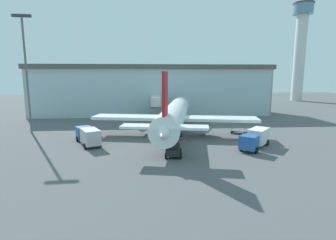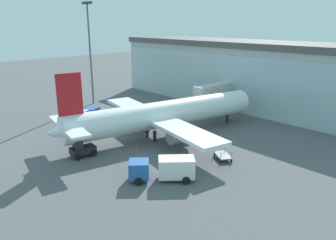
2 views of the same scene
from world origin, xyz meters
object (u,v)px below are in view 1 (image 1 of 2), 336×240
airplane (175,115)px  catering_truck (88,135)px  control_tower (300,45)px  safety_cone_nose (185,141)px  pushback_tug (173,149)px  safety_cone_wingtip (102,137)px  baggage_cart (239,131)px  jet_bridge (156,101)px  fuel_truck (256,138)px  apron_light_mast (26,66)px

airplane → catering_truck: size_ratio=4.63×
control_tower → safety_cone_nose: size_ratio=72.67×
pushback_tug → safety_cone_nose: size_ratio=6.28×
catering_truck → safety_cone_nose: bearing=-116.0°
catering_truck → safety_cone_wingtip: 4.05m
baggage_cart → safety_cone_wingtip: 24.52m
baggage_cart → safety_cone_nose: baggage_cart is taller
baggage_cart → pushback_tug: bearing=74.9°
baggage_cart → safety_cone_nose: 12.24m
safety_cone_nose → safety_cone_wingtip: size_ratio=1.00×
jet_bridge → pushback_tug: size_ratio=4.13×
baggage_cart → pushback_tug: pushback_tug is taller
fuel_truck → baggage_cart: (1.36, 9.49, -0.97)m
fuel_truck → pushback_tug: size_ratio=1.97×
fuel_truck → control_tower: bearing=-173.1°
airplane → fuel_truck: bearing=-120.3°
apron_light_mast → pushback_tug: bearing=-36.5°
safety_cone_wingtip → jet_bridge: bearing=62.1°
apron_light_mast → safety_cone_nose: size_ratio=38.41×
catering_truck → baggage_cart: 26.56m
airplane → fuel_truck: 14.82m
catering_truck → pushback_tug: catering_truck is taller
control_tower → apron_light_mast: (-88.46, -53.80, -10.97)m
airplane → safety_cone_wingtip: airplane is taller
pushback_tug → control_tower: bearing=-32.2°
apron_light_mast → airplane: 28.19m
apron_light_mast → pushback_tug: apron_light_mast is taller
control_tower → apron_light_mast: size_ratio=1.89×
pushback_tug → safety_cone_wingtip: size_ratio=6.28×
control_tower → safety_cone_nose: (-61.34, -64.74, -23.04)m
jet_bridge → apron_light_mast: bearing=123.4°
apron_light_mast → pushback_tug: (24.17, -17.91, -11.38)m
safety_cone_nose → airplane: bearing=97.7°
control_tower → pushback_tug: 98.86m
control_tower → safety_cone_nose: control_tower is taller
jet_bridge → safety_cone_nose: (2.68, -24.55, -4.21)m
control_tower → baggage_cart: bearing=-130.2°
apron_light_mast → pushback_tug: 32.16m
control_tower → fuel_truck: bearing=-126.8°
baggage_cart → pushback_tug: (-14.04, -12.17, 0.47)m
catering_truck → safety_cone_nose: size_ratio=13.78×
pushback_tug → safety_cone_wingtip: bearing=52.7°
control_tower → apron_light_mast: bearing=-148.7°
control_tower → safety_cone_wingtip: (-74.76, -60.50, -23.04)m
baggage_cart → pushback_tug: size_ratio=0.93×
jet_bridge → fuel_truck: bearing=-152.5°
jet_bridge → fuel_truck: size_ratio=2.10×
safety_cone_nose → safety_cone_wingtip: same height
control_tower → pushback_tug: control_tower is taller
baggage_cart → pushback_tug: 18.58m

